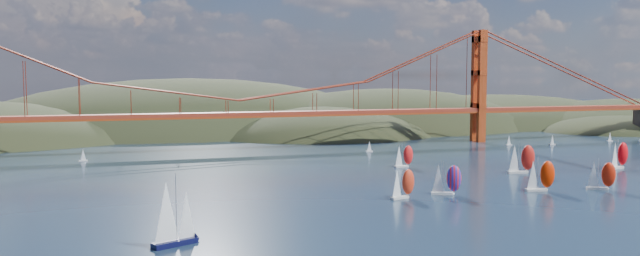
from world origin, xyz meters
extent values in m
ellipsoid|color=black|center=(-10.00, 300.00, -16.80)|extent=(300.00, 180.00, 96.00)
ellipsoid|color=black|center=(110.00, 270.00, -13.30)|extent=(220.00, 140.00, 76.00)
ellipsoid|color=black|center=(60.00, 240.00, -8.40)|extent=(140.00, 110.00, 48.00)
ellipsoid|color=black|center=(200.00, 290.00, -10.50)|extent=(260.00, 160.00, 60.00)
ellipsoid|color=black|center=(285.00, 250.00, -9.10)|extent=(220.00, 150.00, 52.00)
ellipsoid|color=black|center=(240.00, 210.00, -4.90)|extent=(120.00, 90.00, 28.00)
cube|color=#9A2F1B|center=(0.00, 180.00, 16.00)|extent=(440.00, 7.00, 1.60)
cube|color=#8F2D09|center=(0.00, 180.00, 14.80)|extent=(440.00, 7.00, 0.80)
cube|color=#8F2D09|center=(120.00, 180.00, 27.50)|extent=(4.00, 8.50, 55.00)
cube|color=black|center=(-39.42, 30.87, 0.54)|extent=(9.24, 5.97, 1.08)
cylinder|color=#99999E|center=(-39.01, 31.05, 7.57)|extent=(0.13, 0.13, 12.99)
cone|color=white|center=(-40.90, 30.21, 6.92)|extent=(6.65, 6.65, 11.43)
cone|color=white|center=(-36.96, 31.97, 5.62)|extent=(4.75, 4.75, 9.09)
cube|color=silver|center=(21.62, 59.53, 0.33)|extent=(5.65, 2.99, 0.65)
cylinder|color=#99999E|center=(21.88, 59.61, 4.73)|extent=(0.08, 0.08, 8.16)
cone|color=white|center=(20.68, 59.25, 4.32)|extent=(3.78, 3.78, 7.18)
ellipsoid|color=red|center=(24.49, 60.37, 4.32)|extent=(4.33, 3.37, 6.85)
cube|color=silver|center=(63.35, 57.81, 0.36)|extent=(6.25, 2.60, 0.73)
cylinder|color=#99999E|center=(63.65, 57.76, 5.27)|extent=(0.09, 0.09, 9.09)
cone|color=white|center=(62.27, 57.97, 4.82)|extent=(3.87, 3.87, 8.00)
ellipsoid|color=red|center=(66.64, 57.30, 4.82)|extent=(4.60, 3.28, 7.63)
cube|color=silver|center=(81.89, 54.89, 0.34)|extent=(5.68, 3.99, 0.67)
cylinder|color=#99999E|center=(82.14, 54.76, 4.87)|extent=(0.08, 0.08, 8.39)
cone|color=white|center=(81.00, 55.36, 4.45)|extent=(4.23, 4.23, 7.39)
ellipsoid|color=red|center=(84.62, 53.46, 4.45)|extent=(4.61, 4.00, 7.05)
cube|color=silver|center=(77.74, 87.09, 0.40)|extent=(6.89, 2.84, 0.80)
cylinder|color=#99999E|center=(78.07, 87.04, 5.82)|extent=(0.10, 0.10, 10.03)
cone|color=white|center=(76.55, 87.26, 5.32)|extent=(4.26, 4.26, 8.83)
ellipsoid|color=red|center=(81.38, 86.54, 5.32)|extent=(5.07, 3.60, 8.43)
cube|color=silver|center=(117.38, 85.38, 0.39)|extent=(6.71, 3.43, 0.78)
cylinder|color=#99999E|center=(117.69, 85.47, 5.62)|extent=(0.10, 0.10, 9.70)
cone|color=white|center=(116.26, 85.08, 5.14)|extent=(4.44, 4.44, 8.53)
ellipsoid|color=red|center=(120.82, 86.31, 5.14)|extent=(5.11, 3.92, 8.15)
cube|color=silver|center=(46.40, 111.60, 0.33)|extent=(5.61, 2.40, 0.65)
cylinder|color=#99999E|center=(46.66, 111.64, 4.73)|extent=(0.08, 0.08, 8.16)
cone|color=white|center=(45.43, 111.44, 4.32)|extent=(3.50, 3.50, 7.18)
ellipsoid|color=red|center=(49.35, 112.09, 4.32)|extent=(4.15, 2.99, 6.85)
cube|color=white|center=(35.35, 61.48, 0.35)|extent=(5.94, 3.80, 0.69)
cylinder|color=#99999E|center=(35.61, 61.36, 5.03)|extent=(0.09, 0.09, 8.67)
cone|color=white|center=(34.40, 61.90, 4.60)|extent=(4.26, 4.26, 7.63)
ellipsoid|color=red|center=(38.26, 60.21, 4.60)|extent=(4.73, 3.95, 7.28)
cube|color=silver|center=(-63.30, 162.83, 0.25)|extent=(3.00, 1.00, 0.50)
cone|color=white|center=(-63.30, 162.83, 2.60)|extent=(2.00, 2.00, 4.20)
cube|color=silver|center=(124.62, 160.26, 0.25)|extent=(3.00, 1.00, 0.50)
cone|color=white|center=(124.62, 160.26, 2.60)|extent=(2.00, 2.00, 4.20)
cube|color=silver|center=(145.16, 155.45, 0.25)|extent=(3.00, 1.00, 0.50)
cone|color=white|center=(145.16, 155.45, 2.60)|extent=(2.00, 2.00, 4.20)
cube|color=silver|center=(182.37, 159.40, 0.25)|extent=(3.00, 1.00, 0.50)
cone|color=white|center=(182.37, 159.40, 2.60)|extent=(2.00, 2.00, 4.20)
cube|color=silver|center=(52.51, 156.95, 0.25)|extent=(3.00, 1.00, 0.50)
cone|color=white|center=(52.51, 156.95, 2.60)|extent=(2.00, 2.00, 4.20)
camera|label=1|loc=(-48.42, -90.58, 32.98)|focal=35.00mm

